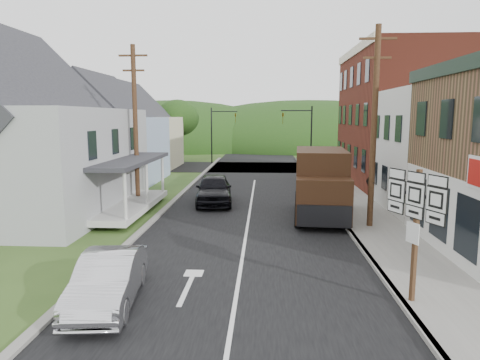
% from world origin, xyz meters
% --- Properties ---
extents(ground, '(120.00, 120.00, 0.00)m').
position_xyz_m(ground, '(0.00, 0.00, 0.00)').
color(ground, '#2D4719').
rests_on(ground, ground).
extents(road, '(9.00, 90.00, 0.02)m').
position_xyz_m(road, '(0.00, 10.00, 0.00)').
color(road, black).
rests_on(road, ground).
extents(cross_road, '(60.00, 9.00, 0.02)m').
position_xyz_m(cross_road, '(0.00, 27.00, 0.00)').
color(cross_road, black).
rests_on(cross_road, ground).
extents(sidewalk_right, '(2.80, 55.00, 0.15)m').
position_xyz_m(sidewalk_right, '(5.90, 8.00, 0.07)').
color(sidewalk_right, slate).
rests_on(sidewalk_right, ground).
extents(curb_right, '(0.20, 55.00, 0.15)m').
position_xyz_m(curb_right, '(4.55, 8.00, 0.07)').
color(curb_right, slate).
rests_on(curb_right, ground).
extents(curb_left, '(0.30, 55.00, 0.12)m').
position_xyz_m(curb_left, '(-4.65, 8.00, 0.06)').
color(curb_left, slate).
rests_on(curb_left, ground).
extents(storefront_white, '(8.00, 7.00, 6.50)m').
position_xyz_m(storefront_white, '(11.30, 7.50, 3.25)').
color(storefront_white, silver).
rests_on(storefront_white, ground).
extents(storefront_red, '(8.00, 12.00, 10.00)m').
position_xyz_m(storefront_red, '(11.30, 17.00, 5.00)').
color(storefront_red, maroon).
rests_on(storefront_red, ground).
extents(house_gray, '(10.20, 12.24, 8.35)m').
position_xyz_m(house_gray, '(-12.00, 6.00, 4.23)').
color(house_gray, '#9DA0A2').
rests_on(house_gray, ground).
extents(house_blue, '(7.14, 8.16, 7.28)m').
position_xyz_m(house_blue, '(-11.00, 17.00, 3.69)').
color(house_blue, '#94A7CA').
rests_on(house_blue, ground).
extents(house_cream, '(7.14, 8.16, 7.28)m').
position_xyz_m(house_cream, '(-11.50, 26.00, 3.69)').
color(house_cream, beige).
rests_on(house_cream, ground).
extents(utility_pole_right, '(1.60, 0.26, 9.00)m').
position_xyz_m(utility_pole_right, '(5.60, 3.50, 4.66)').
color(utility_pole_right, '#472D19').
rests_on(utility_pole_right, ground).
extents(utility_pole_left, '(1.60, 0.26, 9.00)m').
position_xyz_m(utility_pole_left, '(-6.50, 8.00, 4.66)').
color(utility_pole_left, '#472D19').
rests_on(utility_pole_left, ground).
extents(traffic_signal_right, '(2.87, 0.20, 6.00)m').
position_xyz_m(traffic_signal_right, '(4.30, 23.50, 3.76)').
color(traffic_signal_right, black).
rests_on(traffic_signal_right, ground).
extents(traffic_signal_left, '(2.87, 0.20, 6.00)m').
position_xyz_m(traffic_signal_left, '(-4.30, 30.50, 3.76)').
color(traffic_signal_left, black).
rests_on(traffic_signal_left, ground).
extents(tree_left_c, '(5.80, 5.80, 8.41)m').
position_xyz_m(tree_left_c, '(-19.00, 20.00, 5.94)').
color(tree_left_c, '#382616').
rests_on(tree_left_c, ground).
extents(tree_left_d, '(4.80, 4.80, 6.94)m').
position_xyz_m(tree_left_d, '(-9.00, 32.00, 4.88)').
color(tree_left_d, '#382616').
rests_on(tree_left_d, ground).
extents(forested_ridge, '(90.00, 30.00, 16.00)m').
position_xyz_m(forested_ridge, '(0.00, 55.00, 0.00)').
color(forested_ridge, '#153610').
rests_on(forested_ridge, ground).
extents(silver_sedan, '(1.95, 4.37, 1.39)m').
position_xyz_m(silver_sedan, '(-3.43, -5.00, 0.70)').
color(silver_sedan, silver).
rests_on(silver_sedan, ground).
extents(dark_sedan, '(2.50, 5.18, 1.71)m').
position_xyz_m(dark_sedan, '(-2.18, 8.71, 0.85)').
color(dark_sedan, black).
rests_on(dark_sedan, ground).
extents(delivery_van, '(2.94, 6.29, 3.42)m').
position_xyz_m(delivery_van, '(3.61, 5.55, 1.73)').
color(delivery_van, black).
rests_on(delivery_van, ground).
extents(route_sign_cluster, '(0.89, 1.91, 3.59)m').
position_xyz_m(route_sign_cluster, '(4.75, -4.61, 2.47)').
color(route_sign_cluster, '#472D19').
rests_on(route_sign_cluster, sidewalk_right).
extents(warning_sign, '(0.22, 0.61, 2.32)m').
position_xyz_m(warning_sign, '(5.60, 3.64, 1.63)').
color(warning_sign, black).
rests_on(warning_sign, sidewalk_right).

